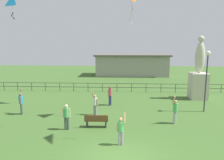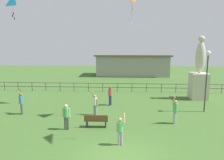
% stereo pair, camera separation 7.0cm
% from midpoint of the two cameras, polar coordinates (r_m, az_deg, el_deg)
% --- Properties ---
extents(statue_monument, '(1.54, 1.54, 5.93)m').
position_cam_midpoint_polar(statue_monument, '(22.12, 21.64, 0.50)').
color(statue_monument, beige).
rests_on(statue_monument, ground_plane).
extents(lamppost, '(0.36, 0.36, 4.73)m').
position_cam_midpoint_polar(lamppost, '(17.93, 23.52, 2.83)').
color(lamppost, '#38383D').
rests_on(lamppost, ground_plane).
extents(park_bench, '(1.51, 0.44, 0.85)m').
position_cam_midpoint_polar(park_bench, '(14.07, -4.27, -10.50)').
color(park_bench, brown).
rests_on(park_bench, ground_plane).
extents(person_1, '(0.31, 0.51, 1.94)m').
position_cam_midpoint_polar(person_1, '(17.70, -22.82, -5.24)').
color(person_1, '#3F4C47').
rests_on(person_1, ground_plane).
extents(person_2, '(0.47, 0.28, 1.78)m').
position_cam_midpoint_polar(person_2, '(11.65, 2.14, -12.68)').
color(person_2, '#99999E').
rests_on(person_2, ground_plane).
extents(person_3, '(0.48, 0.30, 1.61)m').
position_cam_midpoint_polar(person_3, '(13.86, -12.00, -9.00)').
color(person_3, '#3F4C47').
rests_on(person_3, ground_plane).
extents(person_4, '(0.44, 0.43, 1.89)m').
position_cam_midpoint_polar(person_4, '(15.09, 16.09, -7.50)').
color(person_4, '#99999E').
rests_on(person_4, ground_plane).
extents(person_5, '(0.44, 0.34, 1.79)m').
position_cam_midpoint_polar(person_5, '(16.22, -4.58, -6.10)').
color(person_5, '#99999E').
rests_on(person_5, ground_plane).
extents(person_6, '(0.31, 0.44, 1.65)m').
position_cam_midpoint_polar(person_6, '(18.62, -0.62, -3.79)').
color(person_6, navy).
rests_on(person_6, ground_plane).
extents(kite_3, '(1.18, 0.94, 2.40)m').
position_cam_midpoint_polar(kite_3, '(23.62, -24.32, 18.39)').
color(kite_3, '#198CD1').
extents(waterfront_railing, '(36.02, 0.06, 0.95)m').
position_cam_midpoint_polar(waterfront_railing, '(23.69, 1.62, -1.60)').
color(waterfront_railing, '#4C4742').
rests_on(waterfront_railing, ground_plane).
extents(pavilion_building, '(11.89, 4.75, 3.40)m').
position_cam_midpoint_polar(pavilion_building, '(35.42, 5.13, 4.00)').
color(pavilion_building, gray).
rests_on(pavilion_building, ground_plane).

